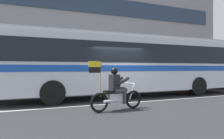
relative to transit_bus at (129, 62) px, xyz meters
The scene contains 7 objects.
ground_plane 2.51m from the transit_bus, 133.91° to the right, with size 60.00×60.00×0.00m, color #2B2B2D.
sidewalk_curb 4.46m from the transit_bus, 106.41° to the left, with size 28.00×3.80×0.15m, color #A39E93.
lane_center_stripe 2.84m from the transit_bus, 122.65° to the right, with size 26.60×0.14×0.01m, color silver.
office_building_facade 6.91m from the transit_bus, 100.52° to the left, with size 28.00×0.89×9.46m.
transit_bus is the anchor object (origin of this frame).
motorcycle_with_rider 4.00m from the transit_bus, 124.42° to the right, with size 2.18×0.69×1.78m.
fire_hydrant 2.96m from the transit_bus, 75.92° to the left, with size 0.22×0.30×0.75m.
Camera 1 is at (-4.02, -8.75, 1.53)m, focal length 32.97 mm.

